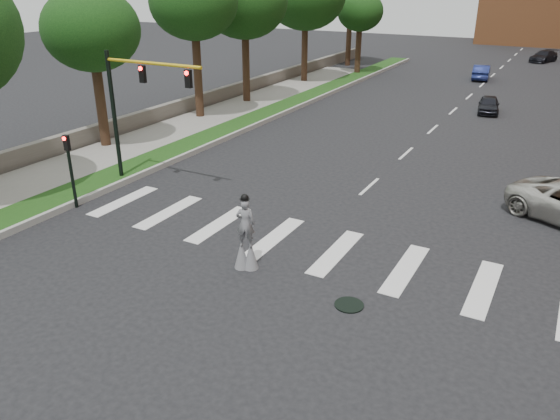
{
  "coord_description": "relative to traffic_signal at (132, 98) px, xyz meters",
  "views": [
    {
      "loc": [
        7.92,
        -15.42,
        9.27
      ],
      "look_at": [
        -0.5,
        0.0,
        1.7
      ],
      "focal_mm": 35.0,
      "sensor_mm": 36.0,
      "label": 1
    }
  ],
  "objects": [
    {
      "name": "car_mid",
      "position": [
        9.11,
        37.94,
        -3.45
      ],
      "size": [
        1.93,
        4.36,
        1.39
      ],
      "primitive_type": "imported",
      "rotation": [
        0.0,
        0.0,
        3.25
      ],
      "color": "navy",
      "rests_on": "ground"
    },
    {
      "name": "median_curb",
      "position": [
        -0.67,
        17.0,
        -4.01
      ],
      "size": [
        0.2,
        60.0,
        0.28
      ],
      "primitive_type": "cube",
      "color": "#979792",
      "rests_on": "ground"
    },
    {
      "name": "tree_1",
      "position": [
        -5.97,
        3.72,
        2.39
      ],
      "size": [
        5.25,
        5.25,
        8.82
      ],
      "color": "black",
      "rests_on": "ground"
    },
    {
      "name": "grass_median",
      "position": [
        -1.72,
        17.0,
        -4.03
      ],
      "size": [
        2.0,
        60.0,
        0.25
      ],
      "primitive_type": "cube",
      "color": "#163A10",
      "rests_on": "ground"
    },
    {
      "name": "stilt_performer",
      "position": [
        8.79,
        -4.5,
        -3.09
      ],
      "size": [
        0.82,
        0.63,
        2.73
      ],
      "rotation": [
        0.0,
        0.0,
        3.48
      ],
      "color": "black",
      "rests_on": "ground"
    },
    {
      "name": "tree_3",
      "position": [
        -5.2,
        18.07,
        3.35
      ],
      "size": [
        6.43,
        6.43,
        10.27
      ],
      "color": "black",
      "rests_on": "ground"
    },
    {
      "name": "sidewalk_left",
      "position": [
        -4.72,
        7.0,
        -4.06
      ],
      "size": [
        4.0,
        60.0,
        0.18
      ],
      "primitive_type": "cube",
      "color": "gray",
      "rests_on": "ground"
    },
    {
      "name": "car_near",
      "position": [
        12.13,
        23.65,
        -3.55
      ],
      "size": [
        1.94,
        3.72,
        1.21
      ],
      "primitive_type": "imported",
      "rotation": [
        0.0,
        0.0,
        0.15
      ],
      "color": "black",
      "rests_on": "ground"
    },
    {
      "name": "tree_2",
      "position": [
        -5.4,
        12.16,
        3.52
      ],
      "size": [
        5.81,
        5.81,
        10.19
      ],
      "color": "black",
      "rests_on": "ground"
    },
    {
      "name": "manhole",
      "position": [
        12.78,
        -5.0,
        -4.13
      ],
      "size": [
        0.9,
        0.9,
        0.04
      ],
      "primitive_type": "cylinder",
      "color": "black",
      "rests_on": "ground"
    },
    {
      "name": "tree_6",
      "position": [
        -2.41,
        34.72,
        1.84
      ],
      "size": [
        4.46,
        4.46,
        7.96
      ],
      "color": "black",
      "rests_on": "ground"
    },
    {
      "name": "traffic_signal",
      "position": [
        0.0,
        0.0,
        0.0
      ],
      "size": [
        5.3,
        0.23,
        6.2
      ],
      "color": "black",
      "rests_on": "ground"
    },
    {
      "name": "stone_wall",
      "position": [
        -7.22,
        19.0,
        -3.6
      ],
      "size": [
        0.5,
        56.0,
        1.1
      ],
      "primitive_type": "cube",
      "color": "#5E5851",
      "rests_on": "ground"
    },
    {
      "name": "car_far",
      "position": [
        13.38,
        53.48,
        -3.51
      ],
      "size": [
        3.18,
        4.75,
        1.28
      ],
      "primitive_type": "imported",
      "rotation": [
        0.0,
        0.0,
        -0.35
      ],
      "color": "black",
      "rests_on": "ground"
    },
    {
      "name": "secondary_signal",
      "position": [
        -0.52,
        -3.5,
        -2.2
      ],
      "size": [
        0.25,
        0.21,
        3.23
      ],
      "color": "black",
      "rests_on": "ground"
    },
    {
      "name": "ground_plane",
      "position": [
        9.78,
        -3.0,
        -4.15
      ],
      "size": [
        160.0,
        160.0,
        0.0
      ],
      "primitive_type": "plane",
      "color": "black",
      "rests_on": "ground"
    }
  ]
}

